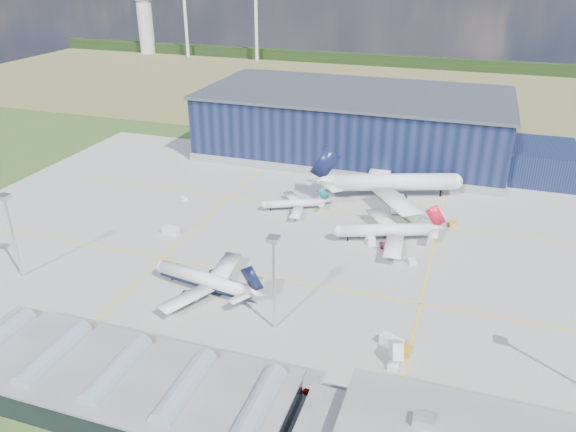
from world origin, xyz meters
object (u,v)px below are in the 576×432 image
(hangar, at_px, (361,127))
(gse_van_a, at_px, (171,230))
(gse_tug_b, at_px, (406,351))
(airstair, at_px, (395,354))
(gse_cart_a, at_px, (412,262))
(light_mast_west, at_px, (10,223))
(gse_tug_c, at_px, (453,224))
(gse_cart_b, at_px, (184,199))
(gse_van_c, at_px, (392,342))
(airliner_widebody, at_px, (394,174))
(airliner_navy, at_px, (203,272))
(airliner_red, at_px, (384,224))
(light_mast_center, at_px, (274,268))
(car_a, at_px, (311,394))
(gse_van_b, at_px, (370,239))
(airliner_regional, at_px, (292,200))

(hangar, height_order, gse_van_a, hangar)
(gse_tug_b, height_order, airstair, airstair)
(hangar, bearing_deg, gse_cart_a, -69.11)
(light_mast_west, distance_m, gse_cart_a, 104.28)
(hangar, xyz_separation_m, gse_tug_b, (36.39, -124.57, -10.93))
(gse_tug_b, relative_size, gse_van_a, 0.61)
(gse_tug_c, bearing_deg, gse_tug_b, -98.84)
(gse_cart_a, relative_size, gse_cart_b, 1.04)
(gse_tug_b, relative_size, gse_van_c, 0.65)
(gse_tug_c, bearing_deg, airliner_widebody, 138.58)
(airliner_navy, bearing_deg, airliner_red, -123.29)
(light_mast_center, xyz_separation_m, airliner_widebody, (13.17, 82.77, -6.71))
(gse_van_a, distance_m, airstair, 81.34)
(light_mast_center, relative_size, airliner_navy, 0.71)
(light_mast_west, xyz_separation_m, light_mast_center, (70.00, 0.00, 0.00))
(light_mast_center, xyz_separation_m, car_a, (13.87, -18.00, -14.86))
(light_mast_west, height_order, airliner_navy, light_mast_west)
(gse_tug_b, bearing_deg, gse_van_b, 108.24)
(gse_cart_a, relative_size, gse_van_b, 0.59)
(airliner_widebody, height_order, gse_tug_c, airliner_widebody)
(airliner_navy, distance_m, gse_tug_b, 51.97)
(gse_cart_a, bearing_deg, airstair, -109.79)
(light_mast_west, relative_size, gse_van_a, 4.38)
(airliner_regional, distance_m, gse_cart_b, 37.87)
(hangar, relative_size, light_mast_center, 6.30)
(light_mast_west, xyz_separation_m, airliner_widebody, (83.17, 82.77, -6.71))
(light_mast_center, distance_m, gse_van_c, 29.67)
(gse_tug_b, height_order, gse_van_c, gse_van_c)
(airliner_widebody, height_order, gse_tug_b, airliner_widebody)
(airstair, bearing_deg, gse_tug_b, 40.99)
(light_mast_west, height_order, airliner_regional, light_mast_west)
(airliner_navy, xyz_separation_m, airliner_regional, (5.79, 52.90, -1.55))
(airliner_red, height_order, airliner_widebody, airliner_widebody)
(gse_cart_b, distance_m, gse_van_c, 97.14)
(airliner_widebody, xyz_separation_m, airliner_regional, (-29.23, -21.04, -5.00))
(airliner_red, distance_m, airliner_regional, 34.22)
(gse_tug_b, bearing_deg, gse_van_a, 154.35)
(hangar, relative_size, airliner_red, 4.33)
(airliner_navy, xyz_separation_m, gse_tug_c, (56.47, 57.63, -4.60))
(gse_van_b, bearing_deg, gse_van_a, 167.36)
(airliner_widebody, distance_m, gse_cart_a, 46.21)
(hangar, height_order, gse_cart_a, hangar)
(light_mast_west, xyz_separation_m, airstair, (97.44, -2.68, -13.70))
(airliner_red, bearing_deg, light_mast_center, 51.70)
(light_mast_center, bearing_deg, gse_van_c, 3.86)
(light_mast_west, distance_m, airstair, 98.44)
(gse_tug_b, xyz_separation_m, airstair, (-1.76, -2.92, 1.04))
(gse_cart_a, height_order, airstair, airstair)
(gse_tug_c, bearing_deg, light_mast_west, -151.74)
(gse_van_a, distance_m, gse_van_b, 59.23)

